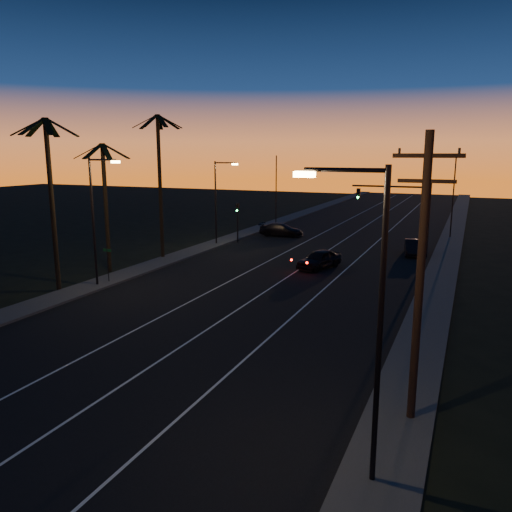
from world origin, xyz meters
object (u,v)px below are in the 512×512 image
at_px(signal_mast, 402,204).
at_px(cross_car, 281,230).
at_px(right_car, 413,247).
at_px(utility_pole, 420,275).
at_px(lead_car, 319,259).

relative_size(signal_mast, cross_car, 1.39).
bearing_deg(right_car, utility_pole, -83.79).
distance_m(signal_mast, right_car, 4.27).
relative_size(utility_pole, right_car, 2.27).
xyz_separation_m(signal_mast, cross_car, (-13.90, 5.76, -4.05)).
height_order(signal_mast, right_car, signal_mast).
bearing_deg(right_car, signal_mast, -152.97).
xyz_separation_m(signal_mast, right_car, (1.14, 0.58, -4.07)).
distance_m(right_car, cross_car, 15.90).
bearing_deg(utility_pole, signal_mast, 98.47).
distance_m(lead_car, right_car, 10.94).
bearing_deg(signal_mast, cross_car, 157.48).
distance_m(signal_mast, lead_car, 10.60).
bearing_deg(cross_car, right_car, -19.02).
xyz_separation_m(right_car, cross_car, (-15.03, 5.18, 0.03)).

